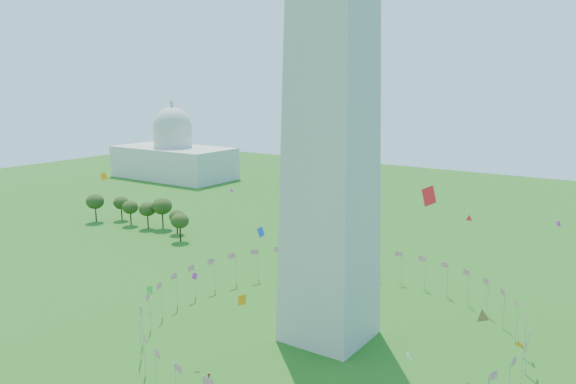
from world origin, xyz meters
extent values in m
cylinder|color=silver|center=(40.00, 50.00, 4.50)|extent=(0.24, 0.24, 9.00)
cylinder|color=silver|center=(39.39, 56.95, 4.50)|extent=(0.24, 0.24, 9.00)
cylinder|color=silver|center=(37.59, 63.68, 4.50)|extent=(0.24, 0.24, 9.00)
cylinder|color=silver|center=(34.64, 70.00, 4.50)|extent=(0.24, 0.24, 9.00)
cylinder|color=silver|center=(30.64, 75.71, 4.50)|extent=(0.24, 0.24, 9.00)
cylinder|color=silver|center=(25.71, 80.64, 4.50)|extent=(0.24, 0.24, 9.00)
cylinder|color=silver|center=(20.00, 84.64, 4.50)|extent=(0.24, 0.24, 9.00)
cylinder|color=silver|center=(13.68, 87.59, 4.50)|extent=(0.24, 0.24, 9.00)
cylinder|color=silver|center=(6.95, 89.39, 4.50)|extent=(0.24, 0.24, 9.00)
cylinder|color=silver|center=(0.00, 90.00, 4.50)|extent=(0.24, 0.24, 9.00)
cylinder|color=silver|center=(-6.95, 89.39, 4.50)|extent=(0.24, 0.24, 9.00)
cylinder|color=silver|center=(-13.68, 87.59, 4.50)|extent=(0.24, 0.24, 9.00)
cylinder|color=silver|center=(-20.00, 84.64, 4.50)|extent=(0.24, 0.24, 9.00)
cylinder|color=silver|center=(-25.71, 80.64, 4.50)|extent=(0.24, 0.24, 9.00)
cylinder|color=silver|center=(-30.64, 75.71, 4.50)|extent=(0.24, 0.24, 9.00)
cylinder|color=silver|center=(-34.64, 70.00, 4.50)|extent=(0.24, 0.24, 9.00)
cylinder|color=silver|center=(-37.59, 63.68, 4.50)|extent=(0.24, 0.24, 9.00)
cylinder|color=silver|center=(-39.39, 56.95, 4.50)|extent=(0.24, 0.24, 9.00)
cylinder|color=silver|center=(-40.00, 50.00, 4.50)|extent=(0.24, 0.24, 9.00)
cylinder|color=silver|center=(-39.39, 43.05, 4.50)|extent=(0.24, 0.24, 9.00)
cylinder|color=silver|center=(-37.59, 36.32, 4.50)|extent=(0.24, 0.24, 9.00)
cylinder|color=silver|center=(-34.64, 30.00, 4.50)|extent=(0.24, 0.24, 9.00)
cylinder|color=silver|center=(-30.64, 24.29, 4.50)|extent=(0.24, 0.24, 9.00)
cylinder|color=silver|center=(-25.71, 19.36, 4.50)|extent=(0.24, 0.24, 9.00)
cylinder|color=silver|center=(-20.00, 15.36, 4.50)|extent=(0.24, 0.24, 9.00)
cylinder|color=silver|center=(-13.68, 12.41, 4.50)|extent=(0.24, 0.24, 9.00)
imported|color=#511212|center=(-8.77, 20.86, 0.85)|extent=(1.17, 1.24, 1.69)
plane|color=white|center=(26.73, 29.19, 12.00)|extent=(1.59, 1.78, 2.29)
plane|color=red|center=(40.32, -2.86, 45.00)|extent=(0.86, 1.79, 1.98)
plane|color=orange|center=(-34.87, 20.16, 36.51)|extent=(0.29, 1.75, 1.77)
plane|color=#CC2699|center=(-40.98, 66.56, 25.61)|extent=(0.58, 1.78, 1.73)
plane|color=#CC2699|center=(-18.50, 27.94, 16.68)|extent=(1.36, 0.60, 1.48)
plane|color=blue|center=(-4.40, 31.48, 27.18)|extent=(1.76, 1.22, 2.09)
plane|color=#CC2699|center=(43.32, 52.42, 31.24)|extent=(0.78, 0.79, 1.07)
plane|color=orange|center=(-3.95, 25.02, 15.87)|extent=(2.02, 0.77, 2.11)
plane|color=green|center=(-43.61, 38.03, 5.00)|extent=(0.40, 2.06, 2.02)
plane|color=red|center=(31.79, 39.86, 33.11)|extent=(1.10, 0.25, 1.13)
plane|color=white|center=(39.30, 22.70, 24.08)|extent=(1.49, 1.64, 1.74)
plane|color=orange|center=(42.51, 31.94, 17.19)|extent=(1.82, 1.43, 1.85)
ellipsoid|color=#38521B|center=(-129.21, 87.07, 5.50)|extent=(7.04, 7.04, 11.00)
ellipsoid|color=#38521B|center=(-122.85, 94.67, 4.76)|extent=(6.09, 6.09, 9.52)
ellipsoid|color=#38521B|center=(-113.10, 91.07, 4.81)|extent=(6.16, 6.16, 9.63)
ellipsoid|color=#38521B|center=(-104.02, 91.62, 5.02)|extent=(6.43, 6.43, 10.04)
ellipsoid|color=#38521B|center=(-98.88, 94.41, 5.88)|extent=(7.52, 7.52, 11.75)
ellipsoid|color=#38521B|center=(-89.01, 92.21, 4.42)|extent=(5.66, 5.66, 8.85)
ellipsoid|color=#38521B|center=(-80.81, 85.62, 4.96)|extent=(6.36, 6.36, 9.93)
camera|label=1|loc=(57.38, -50.06, 54.90)|focal=35.00mm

